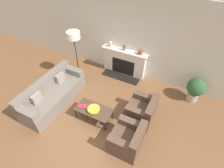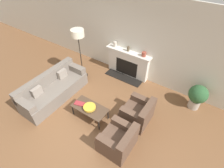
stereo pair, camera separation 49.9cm
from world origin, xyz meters
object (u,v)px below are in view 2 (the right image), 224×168
Objects in this scene: couch at (54,89)px; book at (80,103)px; armchair_near at (118,140)px; mantel_vase_center_left at (128,49)px; fireplace at (128,64)px; mantel_vase_left at (115,44)px; armchair_far at (138,113)px; mantel_vase_center_right at (144,54)px; floor_lamp at (78,37)px; potted_plant at (198,96)px; coffee_table at (90,108)px; bowl at (90,107)px.

couch is 1.17m from book.
mantel_vase_center_left is at bearing -153.70° from armchair_near.
book is at bearing -94.82° from fireplace.
book is (-1.53, 0.31, 0.11)m from armchair_near.
book is at bearing -81.47° from mantel_vase_left.
mantel_vase_center_right reaches higher than armchair_far.
floor_lamp is 9.67× the size of mantel_vase_left.
fireplace is 2.57m from potted_plant.
mantel_vase_center_right is at bearing 28.19° from floor_lamp.
floor_lamp reaches higher than potted_plant.
mantel_vase_left is at bearing 174.65° from potted_plant.
mantel_vase_left reaches higher than coffee_table.
floor_lamp is (-2.66, 1.72, 1.27)m from armchair_near.
floor_lamp is (-1.49, 1.38, 1.12)m from bowl.
armchair_far is at bearing -42.31° from mantel_vase_left.
book is 0.40× the size of potted_plant.
book is (-0.36, -0.03, -0.04)m from bowl.
armchair_far is 2.33× the size of bowl.
armchair_near is 0.79× the size of coffee_table.
armchair_near is at bearing -0.00° from armchair_far.
floor_lamp is (-1.34, -1.01, 1.08)m from fireplace.
fireplace is at bearing 68.67° from book.
mantel_vase_left is (0.77, 1.02, -0.48)m from floor_lamp.
bowl reaches higher than book.
potted_plant is at bearing 21.29° from book.
coffee_table is 3.15× the size of book.
floor_lamp reaches higher than mantel_vase_left.
floor_lamp is 2.20× the size of potted_plant.
armchair_far is 4.33× the size of mantel_vase_left.
floor_lamp is 1.73m from mantel_vase_center_left.
bowl is at bearing -138.66° from potted_plant.
book is 1.74× the size of mantel_vase_left.
mantel_vase_center_left is (-0.16, 2.38, 0.72)m from coffee_table.
book is 2.20× the size of mantel_vase_center_right.
mantel_vase_center_left is (-0.18, 2.40, 0.64)m from bowl.
floor_lamp reaches higher than book.
potted_plant reaches higher than armchair_near.
floor_lamp is at bearing -126.90° from mantel_vase_left.
mantel_vase_center_left is 2.67m from potted_plant.
armchair_near is at bearing -63.70° from mantel_vase_center_left.
armchair_near is at bearing -116.54° from potted_plant.
mantel_vase_center_left reaches higher than fireplace.
coffee_table is (-1.20, -0.65, 0.06)m from armchair_far.
fireplace is 2.42m from book.
couch is 2.63m from mantel_vase_left.
fireplace reaches higher than bowl.
book is (1.16, -0.05, 0.09)m from couch.
armchair_near is 0.99× the size of potted_plant.
fireplace is 4.83× the size of bowl.
armchair_near is (1.33, -2.73, -0.18)m from fireplace.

